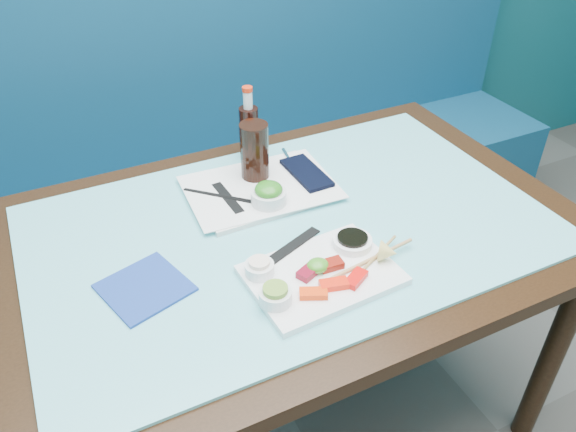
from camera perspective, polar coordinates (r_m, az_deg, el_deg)
name	(u,v)px	position (r m, az deg, el deg)	size (l,w,h in m)	color
booth_bench	(195,187)	(2.22, -9.44, 2.97)	(3.00, 0.56, 1.17)	navy
dining_table	(291,254)	(1.41, 0.27, -3.90)	(1.40, 0.90, 0.75)	black
glass_top	(291,226)	(1.35, 0.28, -1.07)	(1.22, 0.76, 0.01)	#69CAD3
sashimi_plate	(322,275)	(1.20, 3.45, -6.00)	(0.31, 0.22, 0.02)	white
salmon_left	(313,293)	(1.14, 2.60, -7.87)	(0.06, 0.03, 0.01)	#FF3B0A
salmon_mid	(334,284)	(1.16, 4.67, -6.93)	(0.06, 0.03, 0.01)	#FF220A
salmon_right	(356,278)	(1.18, 6.91, -6.32)	(0.06, 0.03, 0.01)	red
tuna_left	(308,272)	(1.18, 2.08, -5.72)	(0.05, 0.03, 0.02)	maroon
tuna_right	(331,264)	(1.20, 4.40, -4.93)	(0.05, 0.03, 0.02)	maroon
seaweed_garnish	(318,265)	(1.19, 3.04, -5.03)	(0.05, 0.04, 0.03)	#3F9221
ramekin_wasabi	(275,296)	(1.12, -1.29, -8.15)	(0.07, 0.07, 0.03)	white
wasabi_fill	(275,289)	(1.11, -1.30, -7.45)	(0.05, 0.05, 0.01)	olive
ramekin_ginger	(259,269)	(1.18, -2.92, -5.36)	(0.06, 0.06, 0.03)	white
ginger_fill	(259,262)	(1.17, -2.95, -4.72)	(0.04, 0.04, 0.01)	#FFE6D1
soy_dish	(352,242)	(1.27, 6.54, -2.63)	(0.09, 0.09, 0.02)	white
soy_fill	(353,238)	(1.26, 6.58, -2.20)	(0.07, 0.07, 0.01)	black
lemon_wedge	(388,252)	(1.23, 10.14, -3.65)	(0.05, 0.05, 0.04)	#EED671
chopstick_sleeve	(293,245)	(1.26, 0.56, -2.98)	(0.16, 0.02, 0.00)	black
wooden_chopstick_a	(370,260)	(1.23, 8.30, -4.43)	(0.01, 0.01, 0.25)	tan
wooden_chopstick_b	(374,259)	(1.24, 8.69, -4.32)	(0.01, 0.01, 0.20)	#9F814B
serving_tray	(260,189)	(1.47, -2.81, 2.72)	(0.34, 0.26, 0.01)	silver
paper_placemat	(260,187)	(1.46, -2.82, 2.97)	(0.38, 0.27, 0.00)	white
seaweed_bowl	(269,197)	(1.39, -1.97, 1.92)	(0.09, 0.09, 0.04)	white
seaweed_salad	(269,189)	(1.38, -1.99, 2.72)	(0.07, 0.07, 0.03)	#2B7A1C
cola_glass	(255,151)	(1.47, -3.42, 6.59)	(0.07, 0.07, 0.15)	black
navy_pouch	(306,173)	(1.51, 1.88, 4.39)	(0.07, 0.17, 0.01)	black
fork	(287,156)	(1.59, -0.08, 6.08)	(0.01, 0.01, 0.08)	white
black_chopstick_a	(226,198)	(1.42, -6.31, 1.86)	(0.01, 0.01, 0.24)	black
black_chopstick_b	(229,197)	(1.43, -6.01, 1.94)	(0.01, 0.01, 0.24)	black
tray_sleeve	(228,198)	(1.43, -6.16, 1.86)	(0.02, 0.15, 0.00)	black
cola_bottle_body	(249,133)	(1.59, -3.95, 8.40)	(0.05, 0.05, 0.15)	black
cola_bottle_neck	(248,100)	(1.54, -4.11, 11.69)	(0.03, 0.03, 0.05)	silver
cola_bottle_cap	(247,89)	(1.53, -4.16, 12.73)	(0.03, 0.03, 0.01)	red
blue_napkin	(145,288)	(1.22, -14.35, -7.06)	(0.16, 0.16, 0.01)	navy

